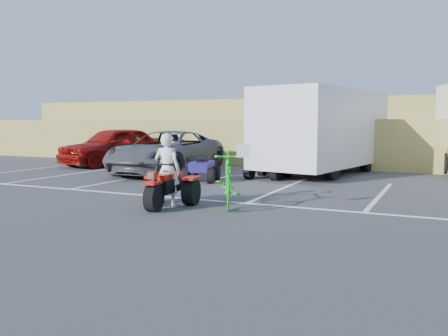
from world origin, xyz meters
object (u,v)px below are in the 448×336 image
at_px(red_trike_atv, 165,207).
at_px(quad_atv_green, 269,178).
at_px(green_dirt_bike, 228,178).
at_px(quad_atv_blue, 202,181).
at_px(red_car, 114,146).
at_px(cargo_trailer, 323,129).
at_px(grey_pickup, 167,152).
at_px(rider, 167,170).

distance_m(red_trike_atv, quad_atv_green, 6.19).
relative_size(green_dirt_bike, quad_atv_blue, 1.59).
height_order(red_car, cargo_trailer, cargo_trailer).
distance_m(green_dirt_bike, grey_pickup, 7.27).
bearing_deg(rider, red_trike_atv, 90.00).
xyz_separation_m(cargo_trailer, quad_atv_green, (-1.32, -2.15, -1.64)).
xyz_separation_m(grey_pickup, red_car, (-3.78, 1.68, 0.06)).
height_order(grey_pickup, red_car, red_car).
xyz_separation_m(green_dirt_bike, quad_atv_green, (-0.97, 5.42, -0.63)).
height_order(rider, green_dirt_bike, rider).
bearing_deg(red_car, quad_atv_blue, -13.35).
distance_m(green_dirt_bike, quad_atv_blue, 4.52).
height_order(cargo_trailer, quad_atv_blue, cargo_trailer).
relative_size(rider, grey_pickup, 0.30).
bearing_deg(quad_atv_blue, quad_atv_green, 32.68).
bearing_deg(rider, cargo_trailer, -108.42).
distance_m(red_trike_atv, green_dirt_bike, 1.56).
height_order(green_dirt_bike, quad_atv_blue, green_dirt_bike).
xyz_separation_m(rider, grey_pickup, (-3.72, 5.94, -0.05)).
distance_m(rider, grey_pickup, 7.01).
bearing_deg(cargo_trailer, red_car, -165.42).
bearing_deg(green_dirt_bike, cargo_trailer, 62.58).
xyz_separation_m(green_dirt_bike, quad_atv_blue, (-2.60, 3.64, -0.63)).
relative_size(red_trike_atv, quad_atv_green, 1.02).
relative_size(red_trike_atv, red_car, 0.33).
bearing_deg(grey_pickup, quad_atv_blue, -38.63).
bearing_deg(cargo_trailer, quad_atv_green, -110.55).
bearing_deg(quad_atv_blue, rider, -86.97).
xyz_separation_m(red_trike_atv, grey_pickup, (-3.74, 6.09, 0.78)).
relative_size(red_trike_atv, rider, 0.97).
xyz_separation_m(cargo_trailer, quad_atv_blue, (-2.95, -3.93, -1.64)).
xyz_separation_m(red_trike_atv, red_car, (-7.51, 7.77, 0.84)).
bearing_deg(red_car, quad_atv_green, 3.90).
bearing_deg(red_car, red_trike_atv, -30.52).
relative_size(quad_atv_blue, quad_atv_green, 0.83).
relative_size(grey_pickup, cargo_trailer, 0.82).
bearing_deg(rider, grey_pickup, -65.46).
height_order(red_trike_atv, grey_pickup, grey_pickup).
relative_size(grey_pickup, quad_atv_blue, 4.27).
bearing_deg(quad_atv_green, quad_atv_blue, -128.73).
bearing_deg(rider, green_dirt_bike, -160.91).
bearing_deg(cargo_trailer, rider, -89.86).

